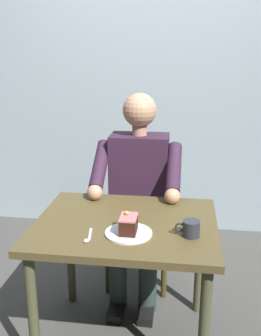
# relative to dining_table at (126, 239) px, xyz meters

# --- Properties ---
(cafe_rear_panel) EXTENTS (6.40, 0.12, 3.00)m
(cafe_rear_panel) POSITION_rel_dining_table_xyz_m (0.00, -1.53, 0.89)
(cafe_rear_panel) COLOR #92A5AE
(cafe_rear_panel) RESTS_ON ground
(dining_table) EXTENTS (0.90, 0.73, 0.70)m
(dining_table) POSITION_rel_dining_table_xyz_m (0.00, 0.00, 0.00)
(dining_table) COLOR #4F4324
(dining_table) RESTS_ON ground
(chair) EXTENTS (0.42, 0.42, 0.90)m
(chair) POSITION_rel_dining_table_xyz_m (0.00, -0.67, -0.11)
(chair) COLOR #403617
(chair) RESTS_ON ground
(seated_person) EXTENTS (0.53, 0.58, 1.28)m
(seated_person) POSITION_rel_dining_table_xyz_m (-0.00, -0.50, 0.06)
(seated_person) COLOR #311C31
(seated_person) RESTS_ON ground
(dessert_plate) EXTENTS (0.22, 0.22, 0.01)m
(dessert_plate) POSITION_rel_dining_table_xyz_m (-0.03, 0.13, 0.10)
(dessert_plate) COLOR white
(dessert_plate) RESTS_ON dining_table
(cake_slice) EXTENTS (0.08, 0.12, 0.10)m
(cake_slice) POSITION_rel_dining_table_xyz_m (-0.03, 0.13, 0.14)
(cake_slice) COLOR #33170F
(cake_slice) RESTS_ON dessert_plate
(coffee_cup) EXTENTS (0.11, 0.08, 0.08)m
(coffee_cup) POSITION_rel_dining_table_xyz_m (-0.32, 0.12, 0.13)
(coffee_cup) COLOR #282C36
(coffee_cup) RESTS_ON dining_table
(dessert_spoon) EXTENTS (0.03, 0.14, 0.01)m
(dessert_spoon) POSITION_rel_dining_table_xyz_m (0.14, 0.20, 0.10)
(dessert_spoon) COLOR silver
(dessert_spoon) RESTS_ON dining_table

